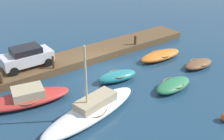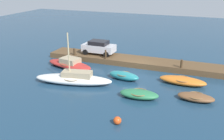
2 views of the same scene
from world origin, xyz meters
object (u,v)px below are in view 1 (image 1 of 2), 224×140
Objects in this scene: mooring_post_west at (135,40)px; rowboat_teal at (117,76)px; parked_car at (27,56)px; motorboat_red at (27,98)px; sailboat_white at (92,110)px; mooring_post_mid_east at (1,78)px; dinghy_brown at (198,64)px; rowboat_orange at (160,55)px; rowboat_green at (173,85)px; mooring_post_mid_west at (53,62)px.

rowboat_teal is at bearing 36.57° from mooring_post_west.
motorboat_red is at bearing 67.98° from parked_car.
mooring_post_mid_east is (3.43, -6.34, 0.51)m from sailboat_white.
parked_car is at bearing -36.71° from rowboat_teal.
dinghy_brown is 3.32m from rowboat_orange.
parked_car is (7.36, -8.49, 1.12)m from rowboat_green.
parked_car reaches higher than dinghy_brown.
dinghy_brown is 2.92× the size of mooring_post_mid_west.
mooring_post_mid_east is at bearing -72.97° from sailboat_white.
motorboat_red is 4.16m from mooring_post_mid_west.
motorboat_red is 11.82m from mooring_post_west.
motorboat_red is (2.63, -3.75, -0.07)m from sailboat_white.
sailboat_white is at bearing 136.37° from motorboat_red.
mooring_post_west is 0.85× the size of mooring_post_mid_west.
rowboat_orange is 5.38× the size of mooring_post_mid_east.
motorboat_red is 2.77m from mooring_post_mid_east.
rowboat_green is (-6.43, 0.69, -0.16)m from sailboat_white.
rowboat_green is 3.88× the size of mooring_post_west.
rowboat_teal is (-6.59, 1.07, -0.05)m from motorboat_red.
dinghy_brown is 4.53m from rowboat_green.
mooring_post_mid_east reaches higher than rowboat_teal.
sailboat_white reaches higher than rowboat_green.
sailboat_white is 2.28× the size of rowboat_teal.
mooring_post_mid_east is at bearing 31.07° from parked_car.
motorboat_red reaches higher than rowboat_teal.
sailboat_white reaches higher than rowboat_teal.
mooring_post_west reaches higher than mooring_post_mid_east.
mooring_post_mid_west is (-0.56, -6.34, 0.61)m from sailboat_white.
mooring_post_west is (-11.52, -2.59, 0.61)m from motorboat_red.
parked_car reaches higher than rowboat_green.
motorboat_red is at bearing -30.41° from rowboat_green.
sailboat_white is 2.27× the size of rowboat_green.
motorboat_red is at bearing -66.39° from sailboat_white.
mooring_post_mid_west is (10.24, -5.83, 0.82)m from dinghy_brown.
sailboat_white is 7.49× the size of mooring_post_mid_west.
motorboat_red is 12.03m from rowboat_orange.
parked_car is at bearing -44.45° from mooring_post_mid_west.
rowboat_green is at bearing 135.59° from rowboat_teal.
sailboat_white is 7.92m from parked_car.
mooring_post_west reaches higher than rowboat_green.
rowboat_orange is at bearing 162.29° from mooring_post_mid_west.
parked_car is at bearing -149.58° from mooring_post_mid_east.
sailboat_white is 10.93m from mooring_post_west.
mooring_post_mid_west reaches higher than dinghy_brown.
sailboat_white is at bearing 23.04° from rowboat_orange.
mooring_post_mid_west reaches higher than mooring_post_mid_east.
parked_car is at bearing -8.48° from mooring_post_west.
mooring_post_mid_east is at bearing -9.85° from rowboat_orange.
mooring_post_west is (-8.89, -6.34, 0.54)m from sailboat_white.
mooring_post_mid_west is at bearing 180.00° from mooring_post_mid_east.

